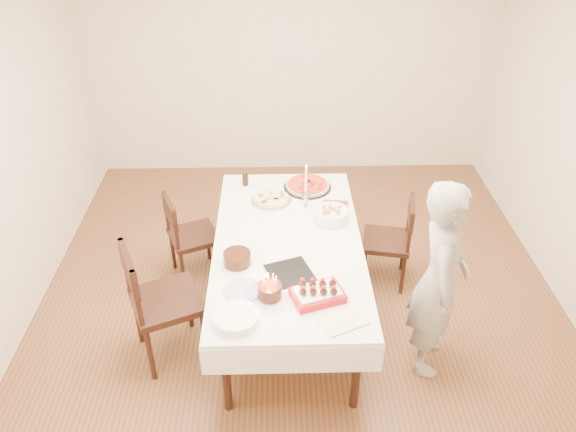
{
  "coord_description": "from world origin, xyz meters",
  "views": [
    {
      "loc": [
        -0.19,
        -3.6,
        3.31
      ],
      "look_at": [
        -0.11,
        -0.1,
        0.99
      ],
      "focal_mm": 35.0,
      "sensor_mm": 36.0,
      "label": 1
    }
  ],
  "objects_px": {
    "layer_cake": "(237,259)",
    "birthday_cake": "(270,287)",
    "chair_right_savory": "(386,241)",
    "person": "(439,280)",
    "pasta_bowl": "(332,215)",
    "strawberry_box": "(318,293)",
    "taper_candle": "(306,182)",
    "cola_glass": "(245,180)",
    "pizza_white": "(271,199)",
    "dining_table": "(288,279)",
    "chair_left_dessert": "(166,301)",
    "pizza_pepperoni": "(307,186)",
    "chair_left_savory": "(194,236)"
  },
  "relations": [
    {
      "from": "layer_cake",
      "to": "birthday_cake",
      "type": "bearing_deg",
      "value": -56.58
    },
    {
      "from": "chair_left_savory",
      "to": "birthday_cake",
      "type": "distance_m",
      "value": 1.43
    },
    {
      "from": "pasta_bowl",
      "to": "strawberry_box",
      "type": "bearing_deg",
      "value": -100.62
    },
    {
      "from": "cola_glass",
      "to": "strawberry_box",
      "type": "relative_size",
      "value": 0.3
    },
    {
      "from": "person",
      "to": "birthday_cake",
      "type": "distance_m",
      "value": 1.19
    },
    {
      "from": "cola_glass",
      "to": "chair_right_savory",
      "type": "bearing_deg",
      "value": -19.78
    },
    {
      "from": "chair_left_dessert",
      "to": "pizza_pepperoni",
      "type": "height_order",
      "value": "chair_left_dessert"
    },
    {
      "from": "taper_candle",
      "to": "chair_right_savory",
      "type": "bearing_deg",
      "value": -14.93
    },
    {
      "from": "person",
      "to": "strawberry_box",
      "type": "height_order",
      "value": "person"
    },
    {
      "from": "pasta_bowl",
      "to": "layer_cake",
      "type": "height_order",
      "value": "layer_cake"
    },
    {
      "from": "pasta_bowl",
      "to": "birthday_cake",
      "type": "relative_size",
      "value": 1.67
    },
    {
      "from": "pizza_white",
      "to": "pizza_pepperoni",
      "type": "relative_size",
      "value": 0.82
    },
    {
      "from": "person",
      "to": "pizza_white",
      "type": "relative_size",
      "value": 4.5
    },
    {
      "from": "chair_right_savory",
      "to": "strawberry_box",
      "type": "xyz_separation_m",
      "value": [
        -0.69,
        -1.09,
        0.37
      ]
    },
    {
      "from": "pizza_pepperoni",
      "to": "birthday_cake",
      "type": "relative_size",
      "value": 2.59
    },
    {
      "from": "strawberry_box",
      "to": "birthday_cake",
      "type": "bearing_deg",
      "value": 176.46
    },
    {
      "from": "pizza_pepperoni",
      "to": "birthday_cake",
      "type": "xyz_separation_m",
      "value": [
        -0.33,
        -1.45,
        0.07
      ]
    },
    {
      "from": "chair_left_dessert",
      "to": "strawberry_box",
      "type": "distance_m",
      "value": 1.15
    },
    {
      "from": "chair_right_savory",
      "to": "chair_left_dessert",
      "type": "bearing_deg",
      "value": -143.36
    },
    {
      "from": "strawberry_box",
      "to": "pizza_pepperoni",
      "type": "bearing_deg",
      "value": 89.61
    },
    {
      "from": "dining_table",
      "to": "pasta_bowl",
      "type": "distance_m",
      "value": 0.63
    },
    {
      "from": "cola_glass",
      "to": "layer_cake",
      "type": "bearing_deg",
      "value": -90.67
    },
    {
      "from": "pasta_bowl",
      "to": "strawberry_box",
      "type": "distance_m",
      "value": 0.96
    },
    {
      "from": "chair_left_dessert",
      "to": "layer_cake",
      "type": "bearing_deg",
      "value": 169.32
    },
    {
      "from": "pizza_white",
      "to": "cola_glass",
      "type": "height_order",
      "value": "cola_glass"
    },
    {
      "from": "person",
      "to": "layer_cake",
      "type": "relative_size",
      "value": 6.07
    },
    {
      "from": "dining_table",
      "to": "taper_candle",
      "type": "xyz_separation_m",
      "value": [
        0.17,
        0.63,
        0.55
      ]
    },
    {
      "from": "pizza_white",
      "to": "pizza_pepperoni",
      "type": "distance_m",
      "value": 0.39
    },
    {
      "from": "chair_right_savory",
      "to": "chair_left_dessert",
      "type": "distance_m",
      "value": 1.96
    },
    {
      "from": "taper_candle",
      "to": "chair_left_dessert",
      "type": "bearing_deg",
      "value": -136.44
    },
    {
      "from": "taper_candle",
      "to": "cola_glass",
      "type": "bearing_deg",
      "value": 154.25
    },
    {
      "from": "pasta_bowl",
      "to": "taper_candle",
      "type": "distance_m",
      "value": 0.4
    },
    {
      "from": "pasta_bowl",
      "to": "taper_candle",
      "type": "xyz_separation_m",
      "value": [
        -0.19,
        0.33,
        0.12
      ]
    },
    {
      "from": "chair_left_savory",
      "to": "layer_cake",
      "type": "distance_m",
      "value": 1.01
    },
    {
      "from": "pizza_pepperoni",
      "to": "layer_cake",
      "type": "height_order",
      "value": "layer_cake"
    },
    {
      "from": "chair_left_dessert",
      "to": "layer_cake",
      "type": "relative_size",
      "value": 3.99
    },
    {
      "from": "strawberry_box",
      "to": "chair_right_savory",
      "type": "bearing_deg",
      "value": 57.84
    },
    {
      "from": "chair_left_dessert",
      "to": "birthday_cake",
      "type": "distance_m",
      "value": 0.87
    },
    {
      "from": "cola_glass",
      "to": "birthday_cake",
      "type": "xyz_separation_m",
      "value": [
        0.22,
        -1.51,
        0.04
      ]
    },
    {
      "from": "person",
      "to": "taper_candle",
      "type": "xyz_separation_m",
      "value": [
        -0.87,
        1.15,
        0.14
      ]
    },
    {
      "from": "chair_left_dessert",
      "to": "pizza_white",
      "type": "xyz_separation_m",
      "value": [
        0.77,
        0.99,
        0.26
      ]
    },
    {
      "from": "dining_table",
      "to": "layer_cake",
      "type": "relative_size",
      "value": 8.32
    },
    {
      "from": "chair_right_savory",
      "to": "person",
      "type": "height_order",
      "value": "person"
    },
    {
      "from": "chair_right_savory",
      "to": "pasta_bowl",
      "type": "distance_m",
      "value": 0.65
    },
    {
      "from": "birthday_cake",
      "to": "layer_cake",
      "type": "bearing_deg",
      "value": 123.42
    },
    {
      "from": "taper_candle",
      "to": "birthday_cake",
      "type": "distance_m",
      "value": 1.3
    },
    {
      "from": "taper_candle",
      "to": "cola_glass",
      "type": "distance_m",
      "value": 0.6
    },
    {
      "from": "pizza_pepperoni",
      "to": "birthday_cake",
      "type": "bearing_deg",
      "value": -102.97
    },
    {
      "from": "person",
      "to": "pasta_bowl",
      "type": "distance_m",
      "value": 1.06
    },
    {
      "from": "birthday_cake",
      "to": "person",
      "type": "bearing_deg",
      "value": 5.43
    }
  ]
}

